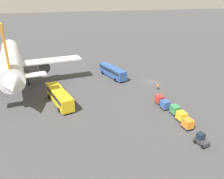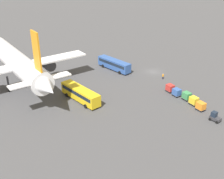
{
  "view_description": "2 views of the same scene",
  "coord_description": "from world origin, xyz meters",
  "px_view_note": "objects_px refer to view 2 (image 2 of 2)",
  "views": [
    {
      "loc": [
        -54.14,
        29.98,
        23.92
      ],
      "look_at": [
        -10.53,
        15.74,
        3.93
      ],
      "focal_mm": 35.0,
      "sensor_mm": 36.0,
      "label": 1
    },
    {
      "loc": [
        -63.76,
        51.6,
        33.52
      ],
      "look_at": [
        -10.2,
        20.71,
        3.19
      ],
      "focal_mm": 45.0,
      "sensor_mm": 36.0,
      "label": 2
    }
  ],
  "objects_px": {
    "shuttle_bus_near": "(114,64)",
    "cargo_cart_orange": "(201,106)",
    "airplane": "(17,63)",
    "cargo_cart_yellow": "(194,100)",
    "cargo_cart_red": "(170,88)",
    "cargo_cart_green": "(187,96)",
    "shuttle_bus_far": "(80,93)",
    "cargo_cart_blue": "(177,92)",
    "baggage_tug": "(215,117)",
    "worker_person": "(163,76)"
  },
  "relations": [
    {
      "from": "shuttle_bus_far",
      "to": "cargo_cart_green",
      "type": "xyz_separation_m",
      "value": [
        -13.05,
        -23.21,
        -0.81
      ]
    },
    {
      "from": "shuttle_bus_near",
      "to": "cargo_cart_blue",
      "type": "height_order",
      "value": "shuttle_bus_near"
    },
    {
      "from": "baggage_tug",
      "to": "cargo_cart_blue",
      "type": "height_order",
      "value": "baggage_tug"
    },
    {
      "from": "airplane",
      "to": "baggage_tug",
      "type": "bearing_deg",
      "value": -145.61
    },
    {
      "from": "cargo_cart_yellow",
      "to": "cargo_cart_green",
      "type": "xyz_separation_m",
      "value": [
        2.78,
        -0.29,
        0.0
      ]
    },
    {
      "from": "cargo_cart_green",
      "to": "worker_person",
      "type": "bearing_deg",
      "value": -13.4
    },
    {
      "from": "shuttle_bus_far",
      "to": "cargo_cart_red",
      "type": "distance_m",
      "value": 23.8
    },
    {
      "from": "shuttle_bus_near",
      "to": "shuttle_bus_far",
      "type": "height_order",
      "value": "shuttle_bus_far"
    },
    {
      "from": "airplane",
      "to": "cargo_cart_red",
      "type": "distance_m",
      "value": 41.19
    },
    {
      "from": "cargo_cart_orange",
      "to": "cargo_cart_red",
      "type": "bearing_deg",
      "value": -0.96
    },
    {
      "from": "shuttle_bus_near",
      "to": "cargo_cart_orange",
      "type": "height_order",
      "value": "shuttle_bus_near"
    },
    {
      "from": "shuttle_bus_far",
      "to": "cargo_cart_red",
      "type": "height_order",
      "value": "shuttle_bus_far"
    },
    {
      "from": "cargo_cart_orange",
      "to": "cargo_cart_red",
      "type": "height_order",
      "value": "same"
    },
    {
      "from": "airplane",
      "to": "shuttle_bus_near",
      "type": "distance_m",
      "value": 29.21
    },
    {
      "from": "shuttle_bus_near",
      "to": "cargo_cart_red",
      "type": "xyz_separation_m",
      "value": [
        -21.04,
        -4.91,
        -0.77
      ]
    },
    {
      "from": "worker_person",
      "to": "cargo_cart_green",
      "type": "xyz_separation_m",
      "value": [
        -13.08,
        3.11,
        0.32
      ]
    },
    {
      "from": "cargo_cart_green",
      "to": "baggage_tug",
      "type": "bearing_deg",
      "value": 171.9
    },
    {
      "from": "shuttle_bus_far",
      "to": "cargo_cart_orange",
      "type": "relative_size",
      "value": 6.33
    },
    {
      "from": "baggage_tug",
      "to": "worker_person",
      "type": "height_order",
      "value": "baggage_tug"
    },
    {
      "from": "shuttle_bus_far",
      "to": "cargo_cart_orange",
      "type": "bearing_deg",
      "value": -141.73
    },
    {
      "from": "shuttle_bus_far",
      "to": "cargo_cart_yellow",
      "type": "distance_m",
      "value": 27.86
    },
    {
      "from": "cargo_cart_yellow",
      "to": "cargo_cart_red",
      "type": "xyz_separation_m",
      "value": [
        8.33,
        0.34,
        0.0
      ]
    },
    {
      "from": "baggage_tug",
      "to": "worker_person",
      "type": "relative_size",
      "value": 1.49
    },
    {
      "from": "cargo_cart_green",
      "to": "cargo_cart_orange",
      "type": "bearing_deg",
      "value": 171.66
    },
    {
      "from": "cargo_cart_blue",
      "to": "cargo_cart_red",
      "type": "xyz_separation_m",
      "value": [
        2.78,
        -0.19,
        0.0
      ]
    },
    {
      "from": "shuttle_bus_near",
      "to": "cargo_cart_red",
      "type": "distance_m",
      "value": 21.62
    },
    {
      "from": "airplane",
      "to": "shuttle_bus_near",
      "type": "xyz_separation_m",
      "value": [
        -2.06,
        -28.69,
        -5.11
      ]
    },
    {
      "from": "cargo_cart_orange",
      "to": "cargo_cart_green",
      "type": "height_order",
      "value": "same"
    },
    {
      "from": "airplane",
      "to": "baggage_tug",
      "type": "height_order",
      "value": "airplane"
    },
    {
      "from": "airplane",
      "to": "cargo_cart_orange",
      "type": "bearing_deg",
      "value": -141.26
    },
    {
      "from": "shuttle_bus_far",
      "to": "cargo_cart_blue",
      "type": "xyz_separation_m",
      "value": [
        -10.27,
        -22.39,
        -0.81
      ]
    },
    {
      "from": "shuttle_bus_far",
      "to": "worker_person",
      "type": "relative_size",
      "value": 7.5
    },
    {
      "from": "cargo_cart_green",
      "to": "cargo_cart_red",
      "type": "distance_m",
      "value": 5.59
    },
    {
      "from": "shuttle_bus_near",
      "to": "cargo_cart_red",
      "type": "relative_size",
      "value": 6.13
    },
    {
      "from": "cargo_cart_green",
      "to": "cargo_cart_blue",
      "type": "height_order",
      "value": "same"
    },
    {
      "from": "shuttle_bus_near",
      "to": "shuttle_bus_far",
      "type": "distance_m",
      "value": 22.27
    },
    {
      "from": "airplane",
      "to": "cargo_cart_green",
      "type": "relative_size",
      "value": 21.99
    },
    {
      "from": "cargo_cart_green",
      "to": "cargo_cart_blue",
      "type": "distance_m",
      "value": 2.9
    },
    {
      "from": "airplane",
      "to": "cargo_cart_yellow",
      "type": "xyz_separation_m",
      "value": [
        -31.43,
        -33.93,
        -5.88
      ]
    },
    {
      "from": "baggage_tug",
      "to": "cargo_cart_red",
      "type": "bearing_deg",
      "value": -13.07
    },
    {
      "from": "baggage_tug",
      "to": "cargo_cart_green",
      "type": "height_order",
      "value": "baggage_tug"
    },
    {
      "from": "worker_person",
      "to": "cargo_cart_green",
      "type": "relative_size",
      "value": 0.84
    },
    {
      "from": "cargo_cart_orange",
      "to": "cargo_cart_blue",
      "type": "xyz_separation_m",
      "value": [
        8.33,
        0.01,
        0.0
      ]
    },
    {
      "from": "airplane",
      "to": "cargo_cart_blue",
      "type": "relative_size",
      "value": 21.99
    },
    {
      "from": "baggage_tug",
      "to": "airplane",
      "type": "bearing_deg",
      "value": 29.97
    },
    {
      "from": "cargo_cart_orange",
      "to": "cargo_cart_blue",
      "type": "height_order",
      "value": "same"
    },
    {
      "from": "cargo_cart_red",
      "to": "shuttle_bus_far",
      "type": "bearing_deg",
      "value": 71.63
    },
    {
      "from": "shuttle_bus_far",
      "to": "cargo_cart_blue",
      "type": "bearing_deg",
      "value": -126.66
    },
    {
      "from": "airplane",
      "to": "cargo_cart_orange",
      "type": "height_order",
      "value": "airplane"
    },
    {
      "from": "cargo_cart_yellow",
      "to": "cargo_cart_red",
      "type": "relative_size",
      "value": 1.0
    }
  ]
}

